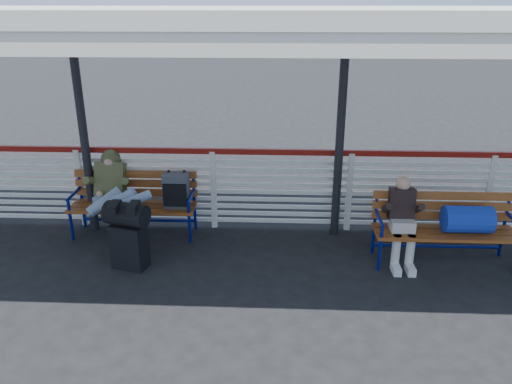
{
  "coord_description": "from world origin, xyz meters",
  "views": [
    {
      "loc": [
        0.95,
        -4.99,
        3.23
      ],
      "look_at": [
        0.67,
        1.0,
        0.92
      ],
      "focal_mm": 35.0,
      "sensor_mm": 36.0,
      "label": 1
    }
  ],
  "objects_px": {
    "companion_person": "(402,220)",
    "luggage_stack": "(128,233)",
    "bench_left": "(149,195)",
    "traveler_man": "(115,196)",
    "bench_right": "(456,221)"
  },
  "relations": [
    {
      "from": "companion_person",
      "to": "luggage_stack",
      "type": "bearing_deg",
      "value": -175.08
    },
    {
      "from": "luggage_stack",
      "to": "bench_left",
      "type": "height_order",
      "value": "bench_left"
    },
    {
      "from": "bench_left",
      "to": "traveler_man",
      "type": "relative_size",
      "value": 1.16
    },
    {
      "from": "bench_right",
      "to": "companion_person",
      "type": "distance_m",
      "value": 0.68
    },
    {
      "from": "luggage_stack",
      "to": "bench_right",
      "type": "relative_size",
      "value": 0.49
    },
    {
      "from": "bench_left",
      "to": "bench_right",
      "type": "height_order",
      "value": "bench_left"
    },
    {
      "from": "traveler_man",
      "to": "companion_person",
      "type": "height_order",
      "value": "traveler_man"
    },
    {
      "from": "luggage_stack",
      "to": "bench_left",
      "type": "relative_size",
      "value": 0.49
    },
    {
      "from": "bench_right",
      "to": "luggage_stack",
      "type": "bearing_deg",
      "value": -175.8
    },
    {
      "from": "luggage_stack",
      "to": "companion_person",
      "type": "bearing_deg",
      "value": 20.77
    },
    {
      "from": "luggage_stack",
      "to": "traveler_man",
      "type": "xyz_separation_m",
      "value": [
        -0.35,
        0.64,
        0.25
      ]
    },
    {
      "from": "luggage_stack",
      "to": "bench_right",
      "type": "bearing_deg",
      "value": 20.05
    },
    {
      "from": "bench_left",
      "to": "companion_person",
      "type": "height_order",
      "value": "companion_person"
    },
    {
      "from": "bench_right",
      "to": "companion_person",
      "type": "height_order",
      "value": "companion_person"
    },
    {
      "from": "bench_right",
      "to": "bench_left",
      "type": "bearing_deg",
      "value": 170.65
    }
  ]
}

